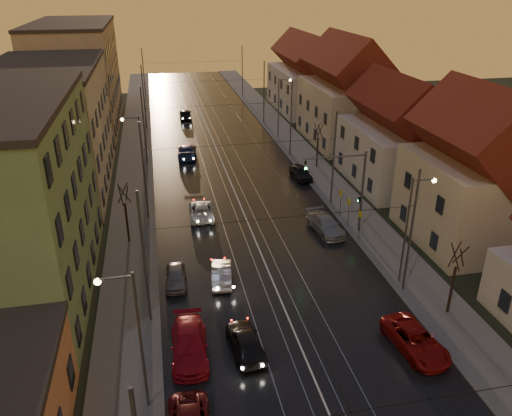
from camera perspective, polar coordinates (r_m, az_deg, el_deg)
ground at (r=27.31m, az=8.12°, el=-21.86°), size 160.00×160.00×0.00m
road at (r=61.14m, az=-4.19°, el=5.91°), size 16.00×120.00×0.04m
sidewalk_left at (r=60.75m, az=-13.62°, el=5.20°), size 4.00×120.00×0.15m
sidewalk_right at (r=63.09m, az=4.90°, el=6.55°), size 4.00×120.00×0.15m
tram_rail_0 at (r=60.90m, az=-6.25°, el=5.79°), size 0.06×120.00×0.03m
tram_rail_1 at (r=61.04m, az=-4.91°, el=5.89°), size 0.06×120.00×0.03m
tram_rail_2 at (r=61.22m, az=-3.48°, el=6.00°), size 0.06×120.00×0.03m
tram_rail_3 at (r=61.42m, az=-2.15°, el=6.09°), size 0.06×120.00×0.03m
apartment_left_2 at (r=54.20m, az=-22.34°, el=8.26°), size 10.00×20.00×12.00m
apartment_left_3 at (r=77.17m, az=-19.66°, el=13.92°), size 10.00×24.00×14.00m
house_right_1 at (r=42.92m, az=23.70°, el=3.18°), size 8.67×10.20×10.80m
house_right_2 at (r=53.64m, az=15.95°, el=7.49°), size 9.18×12.24×9.20m
house_right_3 at (r=66.56m, az=10.28°, el=12.33°), size 9.18×14.28×11.50m
house_right_4 at (r=83.37m, az=5.68°, el=14.54°), size 9.18×16.32×10.00m
catenary_pole_l_1 at (r=30.53m, az=-12.65°, el=-5.84°), size 0.16×0.16×9.00m
catenary_pole_r_1 at (r=34.36m, az=17.29°, el=-2.76°), size 0.16×0.16×9.00m
catenary_pole_l_2 at (r=44.15m, az=-12.67°, el=3.98°), size 0.16×0.16×9.00m
catenary_pole_r_2 at (r=46.88m, az=8.86°, el=5.52°), size 0.16×0.16×9.00m
catenary_pole_l_3 at (r=58.45m, az=-12.68°, el=9.09°), size 0.16×0.16×9.00m
catenary_pole_r_3 at (r=60.54m, az=4.02°, el=10.16°), size 0.16×0.16×9.00m
catenary_pole_l_4 at (r=73.03m, az=-12.69°, el=12.17°), size 0.16×0.16×9.00m
catenary_pole_r_4 at (r=74.72m, az=0.92°, el=13.03°), size 0.16×0.16×9.00m
catenary_pole_l_5 at (r=90.71m, az=-12.69°, el=14.56°), size 0.16×0.16×9.00m
catenary_pole_r_5 at (r=92.07m, az=-1.58°, el=15.27°), size 0.16×0.16×9.00m
street_lamp_0 at (r=24.53m, az=-13.92°, el=-13.38°), size 1.75×0.32×8.00m
street_lamp_1 at (r=35.20m, az=17.35°, el=-1.39°), size 1.75×0.32×8.00m
street_lamp_2 at (r=49.72m, az=-13.30°, el=6.74°), size 1.75×0.32×8.00m
street_lamp_3 at (r=67.15m, az=2.85°, el=11.99°), size 1.75×0.32×8.00m
traffic_light_mast at (r=41.41m, az=10.87°, el=2.88°), size 5.30×0.32×7.20m
bare_tree_0 at (r=41.31m, az=-14.61°, el=-0.75°), size 1.09×1.09×5.11m
bare_tree_1 at (r=33.91m, az=21.60°, el=-7.77°), size 1.09×1.09×5.11m
bare_tree_2 at (r=57.03m, az=7.05°, el=7.00°), size 1.09×1.09×5.11m
driving_car_0 at (r=29.74m, az=-1.20°, el=-15.00°), size 2.02×4.34×1.44m
driving_car_1 at (r=35.85m, az=-3.95°, el=-7.46°), size 1.87×4.09×1.30m
driving_car_2 at (r=45.34m, az=-6.25°, el=-0.27°), size 2.38×4.76×1.29m
driving_car_3 at (r=61.03m, az=-7.90°, el=6.46°), size 2.60×5.49×1.55m
driving_car_4 at (r=78.55m, az=-8.08°, el=10.57°), size 1.97×4.49×1.50m
parked_left_2 at (r=29.75m, az=-7.63°, el=-15.21°), size 2.29×5.13×1.46m
parked_left_3 at (r=35.98m, az=-9.18°, el=-7.69°), size 1.65×3.68×1.23m
parked_right_0 at (r=31.29m, az=17.77°, el=-14.20°), size 2.78×5.04×1.34m
parked_right_1 at (r=42.83m, az=7.98°, el=-1.89°), size 2.54×4.94×1.37m
parked_right_2 at (r=54.01m, az=5.14°, el=4.06°), size 1.89×4.22×1.41m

